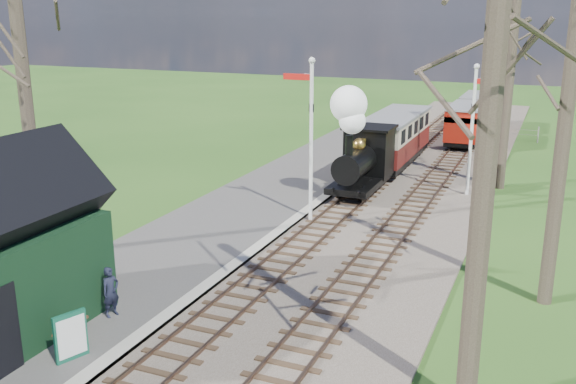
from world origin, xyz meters
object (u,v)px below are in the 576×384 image
semaphore_near (310,129)px  semaphore_far (474,121)px  coach (395,137)px  bench (57,320)px  locomotive (360,148)px  person (111,292)px  red_carriage_a (465,124)px  red_carriage_b (477,111)px  sign_board (71,336)px

semaphore_near → semaphore_far: semaphore_near is taller
coach → bench: size_ratio=5.19×
locomotive → person: (-2.44, -13.77, -1.33)m
semaphore_far → red_carriage_a: (-1.77, 10.97, -1.96)m
red_carriage_b → sign_board: red_carriage_b is taller
sign_board → bench: bearing=145.7°
locomotive → semaphore_far: bearing=23.5°
sign_board → semaphore_far: bearing=70.5°
semaphore_near → coach: size_ratio=0.81×
coach → locomotive: bearing=-90.1°
sign_board → bench: size_ratio=0.77×
coach → person: size_ratio=5.75×
coach → red_carriage_a: bearing=69.1°
bench → person: 1.49m
locomotive → red_carriage_a: locomotive is taller
locomotive → person: 14.05m
bench → person: (0.59, 1.34, 0.28)m
bench → person: bearing=66.3°
semaphore_far → coach: (-4.37, 4.16, -1.75)m
semaphore_near → red_carriage_a: bearing=78.8°
red_carriage_a → sign_board: 29.12m
semaphore_near → locomotive: semaphore_near is taller
red_carriage_b → person: red_carriage_b is taller
locomotive → red_carriage_a: 13.17m
semaphore_near → bench: 11.65m
semaphore_near → red_carriage_b: bearing=81.5°
red_carriage_b → bench: red_carriage_b is taller
red_carriage_b → semaphore_near: bearing=-98.5°
red_carriage_a → red_carriage_b: 5.50m
locomotive → semaphore_near: bearing=-100.5°
semaphore_far → locomotive: bearing=-156.5°
red_carriage_a → sign_board: (-4.51, -28.76, -0.62)m
semaphore_far → bench: 18.77m
person → semaphore_far: bearing=-8.1°
bench → person: size_ratio=1.11×
locomotive → red_carriage_a: bearing=78.5°
person → sign_board: bearing=-150.2°
red_carriage_a → red_carriage_b: same height
red_carriage_a → bench: bearing=-101.4°
semaphore_far → locomotive: 4.92m
person → locomotive: bearing=5.4°
coach → bench: (-3.05, -21.18, -1.02)m
semaphore_near → locomotive: bearing=79.5°
semaphore_far → sign_board: semaphore_far is taller
red_carriage_a → coach: bearing=-110.9°
person → red_carriage_a: bearing=4.7°
coach → red_carriage_a: size_ratio=1.63×
semaphore_far → person: size_ratio=4.30×
locomotive → red_carriage_b: 18.58m
semaphore_near → locomotive: size_ratio=1.30×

